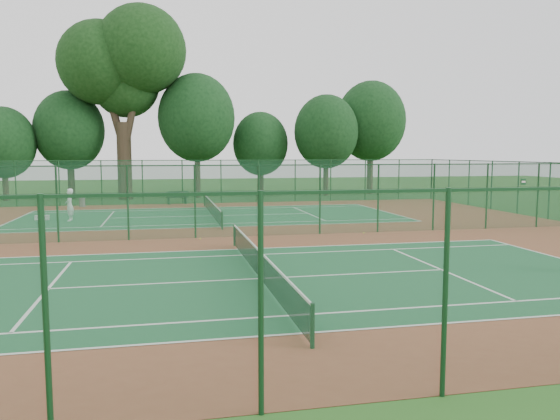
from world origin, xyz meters
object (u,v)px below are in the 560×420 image
Objects in this scene: player_far at (70,205)px; big_tree at (123,62)px; trash_bin at (82,201)px; bench at (177,197)px; kit_bag at (42,218)px.

player_far is 0.12× the size of big_tree.
player_far reaches higher than trash_bin.
player_far is 11.48m from bench.
kit_bag is at bearing -98.21° from trash_bin.
trash_bin is 0.46× the size of bench.
bench is at bearing 3.92° from trash_bin.
trash_bin reaches higher than kit_bag.
player_far is 8.99m from trash_bin.
kit_bag is (-1.72, 0.80, -0.82)m from player_far.
kit_bag is 18.81m from big_tree.
trash_bin is 13.15m from big_tree.
trash_bin is 7.08m from bench.
player_far is 2.40× the size of kit_bag.
big_tree is at bearing 174.59° from player_far.
bench is 13.18m from big_tree.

